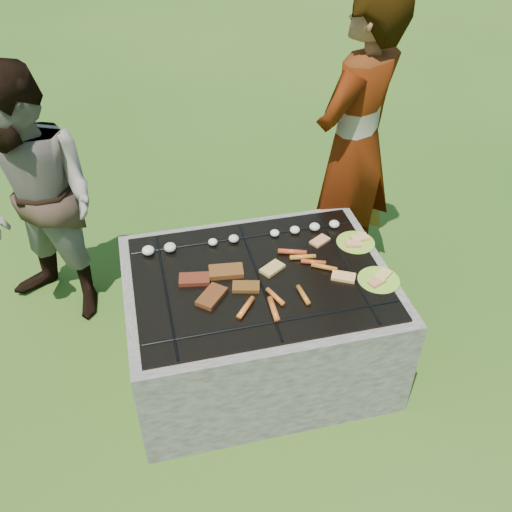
{
  "coord_description": "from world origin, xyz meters",
  "views": [
    {
      "loc": [
        -0.5,
        -2.03,
        2.43
      ],
      "look_at": [
        0.0,
        0.05,
        0.7
      ],
      "focal_mm": 40.0,
      "sensor_mm": 36.0,
      "label": 1
    }
  ],
  "objects_px": {
    "fire_pit": "(258,324)",
    "plate_near": "(379,280)",
    "cook": "(355,146)",
    "plate_far": "(356,242)",
    "bystander": "(38,204)"
  },
  "relations": [
    {
      "from": "fire_pit",
      "to": "plate_near",
      "type": "distance_m",
      "value": 0.67
    },
    {
      "from": "fire_pit",
      "to": "cook",
      "type": "distance_m",
      "value": 1.15
    },
    {
      "from": "cook",
      "to": "bystander",
      "type": "height_order",
      "value": "cook"
    },
    {
      "from": "fire_pit",
      "to": "plate_far",
      "type": "bearing_deg",
      "value": 14.6
    },
    {
      "from": "plate_near",
      "to": "bystander",
      "type": "xyz_separation_m",
      "value": [
        -1.6,
        0.85,
        0.14
      ]
    },
    {
      "from": "plate_far",
      "to": "cook",
      "type": "xyz_separation_m",
      "value": [
        0.16,
        0.52,
        0.28
      ]
    },
    {
      "from": "cook",
      "to": "plate_near",
      "type": "bearing_deg",
      "value": 43.41
    },
    {
      "from": "fire_pit",
      "to": "plate_near",
      "type": "height_order",
      "value": "plate_near"
    },
    {
      "from": "plate_near",
      "to": "bystander",
      "type": "bearing_deg",
      "value": 151.95
    },
    {
      "from": "fire_pit",
      "to": "plate_far",
      "type": "height_order",
      "value": "plate_far"
    },
    {
      "from": "fire_pit",
      "to": "cook",
      "type": "xyz_separation_m",
      "value": [
        0.73,
        0.66,
        0.6
      ]
    },
    {
      "from": "plate_far",
      "to": "bystander",
      "type": "relative_size",
      "value": 0.14
    },
    {
      "from": "bystander",
      "to": "plate_near",
      "type": "bearing_deg",
      "value": 11.5
    },
    {
      "from": "plate_far",
      "to": "bystander",
      "type": "bearing_deg",
      "value": 161.18
    },
    {
      "from": "plate_far",
      "to": "fire_pit",
      "type": "bearing_deg",
      "value": -165.4
    }
  ]
}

